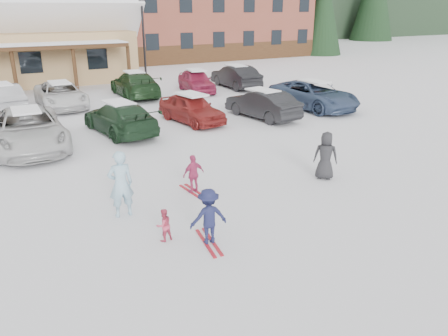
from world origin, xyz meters
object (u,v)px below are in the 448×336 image
lamp_post (144,36)px  adult_skier (121,184)px  parked_car_12 (196,81)px  child_navy (209,217)px  parked_car_6 (313,95)px  parked_car_9 (2,98)px  parked_car_5 (262,104)px  parked_car_11 (135,84)px  parked_car_3 (120,118)px  child_magenta (194,174)px  parked_car_4 (192,108)px  parked_car_13 (236,77)px  parked_car_10 (61,95)px  bystander_dark (326,156)px  parked_car_2 (29,129)px  toddler_red (164,225)px

lamp_post → adult_skier: 23.58m
parked_car_12 → child_navy: bearing=-105.5°
parked_car_6 → parked_car_9: (-15.08, 7.09, -0.00)m
parked_car_5 → parked_car_11: parked_car_11 is taller
parked_car_3 → child_magenta: bearing=82.7°
adult_skier → parked_car_4: size_ratio=0.45×
parked_car_3 → parked_car_5: bearing=167.2°
parked_car_13 → parked_car_11: bearing=-1.3°
lamp_post → parked_car_10: lamp_post is taller
parked_car_5 → lamp_post: bearing=-94.5°
bystander_dark → parked_car_10: 16.38m
parked_car_3 → parked_car_5: size_ratio=1.12×
bystander_dark → parked_car_5: bystander_dark is taller
lamp_post → parked_car_6: size_ratio=1.06×
parked_car_4 → parked_car_6: parked_car_6 is taller
child_magenta → parked_car_2: bearing=-67.3°
child_navy → parked_car_5: 12.68m
lamp_post → bystander_dark: lamp_post is taller
lamp_post → parked_car_4: 14.07m
parked_car_5 → parked_car_9: 13.71m
lamp_post → parked_car_2: lamp_post is taller
child_magenta → parked_car_4: bearing=-119.8°
adult_skier → parked_car_3: adult_skier is taller
toddler_red → bystander_dark: 6.23m
toddler_red → parked_car_13: (12.06, 17.49, 0.35)m
child_magenta → parked_car_13: parked_car_13 is taller
parked_car_4 → parked_car_5: 3.61m
parked_car_6 → toddler_red: bearing=-147.9°
parked_car_4 → parked_car_9: (-7.90, 6.75, 0.06)m
parked_car_10 → parked_car_13: bearing=3.1°
toddler_red → bystander_dark: (6.08, 1.31, 0.37)m
parked_car_6 → parked_car_13: size_ratio=1.17×
adult_skier → parked_car_10: adult_skier is taller
adult_skier → child_magenta: adult_skier is taller
toddler_red → child_magenta: child_magenta is taller
child_navy → parked_car_6: 15.61m
parked_car_2 → parked_car_10: parked_car_2 is taller
parked_car_6 → parked_car_10: parked_car_6 is taller
toddler_red → parked_car_9: bearing=-91.1°
parked_car_3 → parked_car_12: size_ratio=1.13×
child_magenta → parked_car_3: 7.57m
parked_car_12 → parked_car_11: bearing=-176.3°
child_navy → parked_car_12: 19.71m
lamp_post → bystander_dark: bearing=-94.2°
child_navy → parked_car_4: size_ratio=0.34×
parked_car_2 → parked_car_6: bearing=2.1°
toddler_red → child_magenta: 2.95m
toddler_red → child_magenta: size_ratio=0.69×
parked_car_12 → parked_car_13: bearing=11.3°
parked_car_9 → adult_skier: bearing=89.2°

